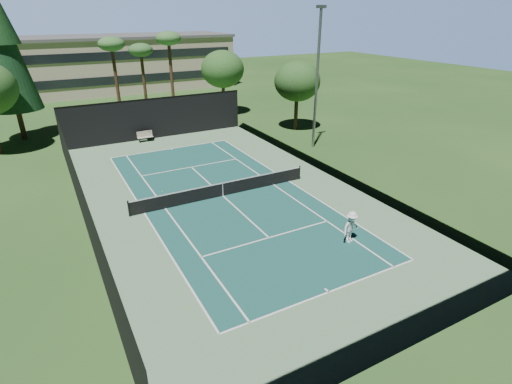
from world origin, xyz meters
TOP-DOWN VIEW (x-y plane):
  - ground at (0.00, 0.00)m, footprint 160.00×160.00m
  - apron_slab at (0.00, 0.00)m, footprint 18.00×32.00m
  - court_surface at (0.00, 0.00)m, footprint 10.97×23.77m
  - court_lines at (0.00, 0.00)m, footprint 11.07×23.87m
  - tennis_net at (0.00, 0.00)m, footprint 12.90×0.10m
  - fence at (0.00, 0.06)m, footprint 18.04×32.05m
  - player at (3.78, -8.89)m, footprint 1.33×0.94m
  - tennis_ball_a at (-6.07, -9.81)m, footprint 0.08×0.08m
  - tennis_ball_b at (-3.51, 2.73)m, footprint 0.07×0.07m
  - tennis_ball_c at (1.26, 1.80)m, footprint 0.06×0.06m
  - tennis_ball_d at (-6.61, 4.90)m, footprint 0.06×0.06m
  - park_bench at (-1.50, 15.35)m, footprint 1.50×0.45m
  - trash_bin at (-1.01, 15.69)m, footprint 0.56×0.56m
  - pine_tree at (-12.00, 22.00)m, footprint 4.80×4.80m
  - palm_a at (-2.00, 24.00)m, footprint 2.80×2.80m
  - palm_b at (1.50, 26.00)m, footprint 2.80×2.80m
  - palm_c at (4.00, 23.00)m, footprint 2.80×2.80m
  - decid_tree_a at (10.00, 22.00)m, footprint 5.12×5.12m
  - decid_tree_b at (14.00, 12.00)m, footprint 4.80×4.80m
  - campus_building at (0.00, 45.98)m, footprint 40.50×12.50m
  - light_pole at (12.00, 6.00)m, footprint 0.90×0.25m

SIDE VIEW (x-z plane):
  - ground at x=0.00m, z-range 0.00..0.00m
  - apron_slab at x=0.00m, z-range 0.00..0.01m
  - court_surface at x=0.00m, z-range 0.01..0.02m
  - court_lines at x=0.00m, z-range 0.02..0.02m
  - tennis_ball_c at x=1.26m, z-range 0.00..0.06m
  - tennis_ball_d at x=-6.61m, z-range 0.00..0.06m
  - tennis_ball_b at x=-3.51m, z-range 0.00..0.07m
  - tennis_ball_a at x=-6.07m, z-range 0.00..0.08m
  - trash_bin at x=-1.01m, z-range 0.01..0.95m
  - park_bench at x=-1.50m, z-range 0.03..1.06m
  - tennis_net at x=0.00m, z-range 0.01..1.11m
  - player at x=3.78m, z-range 0.00..1.88m
  - fence at x=0.00m, z-range -0.01..4.02m
  - campus_building at x=0.00m, z-range 0.06..8.36m
  - decid_tree_b at x=14.00m, z-range 1.51..8.65m
  - decid_tree_a at x=10.00m, z-range 1.61..9.23m
  - light_pole at x=12.00m, z-range 0.35..12.57m
  - palm_b at x=1.50m, z-range 3.15..11.57m
  - palm_a at x=-2.00m, z-range 3.53..12.85m
  - palm_c at x=4.00m, z-range 3.72..13.49m
  - pine_tree at x=-12.00m, z-range 2.05..17.05m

